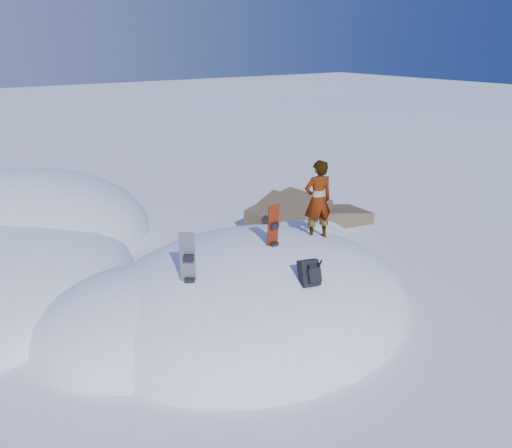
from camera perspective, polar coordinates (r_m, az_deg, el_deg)
ground at (r=10.78m, az=-0.19°, el=-9.54°), size 120.00×120.00×0.00m
snow_mound at (r=10.87m, az=-1.67°, el=-9.28°), size 8.00×6.00×3.00m
rock_outcrop at (r=14.99m, az=5.00°, el=-0.70°), size 4.68×4.41×1.68m
snowboard_red at (r=10.00m, az=1.96°, el=-1.53°), size 0.27×0.17×1.40m
snowboard_dark at (r=9.05m, az=-7.74°, el=-5.39°), size 0.27×0.28×1.50m
backpack at (r=8.99m, az=6.16°, el=-5.59°), size 0.42×0.49×0.56m
gear_pile at (r=8.96m, az=-8.50°, el=-15.68°), size 0.98×0.74×0.26m
person at (r=10.80m, az=7.08°, el=2.71°), size 0.72×0.56×1.76m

